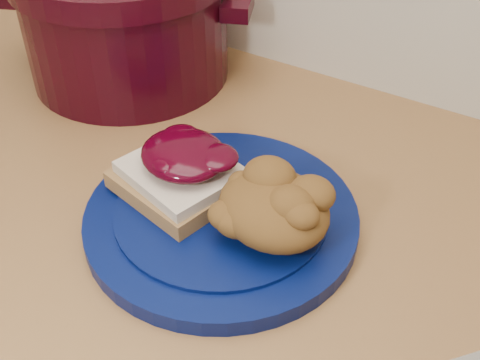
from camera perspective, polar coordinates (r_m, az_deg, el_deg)
The scene contains 5 objects.
plate at distance 0.62m, azimuth -1.77°, elevation -3.62°, with size 0.28×0.28×0.02m, color #040F45.
sandwich at distance 0.62m, azimuth -5.61°, elevation 1.00°, with size 0.14×0.13×0.06m.
stuffing_mound at distance 0.57m, azimuth 3.19°, elevation -2.73°, with size 0.11×0.10×0.06m, color brown.
dutch_oven at distance 0.85m, azimuth -10.76°, elevation 14.89°, with size 0.38×0.38×0.18m.
pepper_grinder at distance 0.86m, azimuth -7.89°, elevation 14.63°, with size 0.07×0.07×0.14m.
Camera 1 is at (0.20, 1.09, 1.33)m, focal length 45.00 mm.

